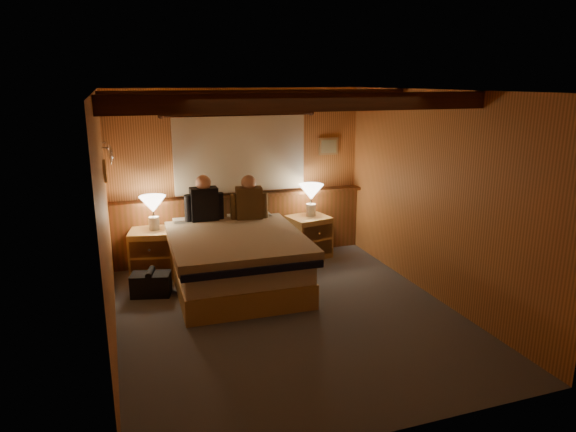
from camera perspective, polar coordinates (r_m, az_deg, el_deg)
name	(u,v)px	position (r m, az deg, el deg)	size (l,w,h in m)	color
floor	(288,314)	(5.76, 0.00, -10.85)	(4.20, 4.20, 0.00)	#535963
ceiling	(288,90)	(5.19, -0.01, 13.77)	(4.20, 4.20, 0.00)	#DB9F52
wall_back	(240,175)	(7.32, -5.38, 4.59)	(3.60, 3.60, 0.00)	#CF854A
wall_left	(106,224)	(5.08, -19.59, -0.84)	(4.20, 4.20, 0.00)	#CF854A
wall_right	(435,196)	(6.16, 16.05, 2.11)	(4.20, 4.20, 0.00)	#CF854A
wall_front	(390,281)	(3.52, 11.27, -7.07)	(3.60, 3.60, 0.00)	#CF854A
wainscot	(242,224)	(7.42, -5.13, -0.93)	(3.60, 0.23, 0.94)	brown
curtain_window	(240,153)	(7.21, -5.31, 7.01)	(2.18, 0.09, 1.11)	#422110
ceiling_beams	(283,99)	(5.33, -0.54, 12.84)	(3.60, 1.65, 0.16)	#422110
coat_rail	(109,152)	(6.54, -19.25, 6.74)	(0.05, 0.55, 0.24)	silver
framed_print	(328,146)	(7.68, 4.52, 7.72)	(0.30, 0.04, 0.25)	tan
bed	(236,259)	(6.40, -5.82, -4.74)	(1.63, 2.06, 0.69)	tan
nightstand_left	(153,252)	(7.00, -14.81, -3.93)	(0.64, 0.60, 0.61)	tan
nightstand_right	(309,237)	(7.46, 2.32, -2.29)	(0.63, 0.59, 0.60)	tan
lamp_left	(153,206)	(6.84, -14.78, 1.05)	(0.34, 0.34, 0.45)	white
lamp_right	(311,194)	(7.35, 2.59, 2.47)	(0.35, 0.35, 0.46)	white
person_left	(204,202)	(6.89, -9.31, 1.57)	(0.53, 0.21, 0.64)	black
person_right	(249,201)	(6.91, -4.36, 1.69)	(0.51, 0.25, 0.62)	#49361D
duffel_bag	(151,284)	(6.39, -14.98, -7.29)	(0.51, 0.38, 0.33)	black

